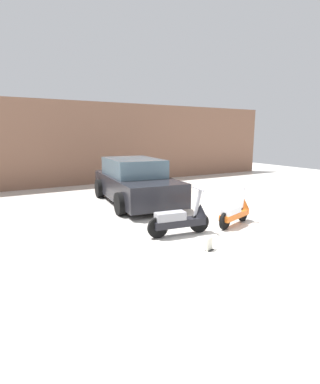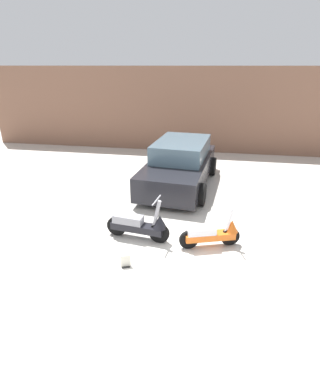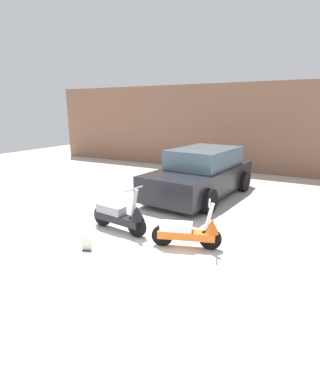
{
  "view_description": "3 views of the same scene",
  "coord_description": "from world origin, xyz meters",
  "px_view_note": "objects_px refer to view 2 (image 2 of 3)",
  "views": [
    {
      "loc": [
        -4.28,
        -4.44,
        2.26
      ],
      "look_at": [
        -0.21,
        2.71,
        0.66
      ],
      "focal_mm": 28.0,
      "sensor_mm": 36.0,
      "label": 1
    },
    {
      "loc": [
        0.84,
        -4.77,
        3.69
      ],
      "look_at": [
        -0.39,
        2.19,
        0.68
      ],
      "focal_mm": 28.0,
      "sensor_mm": 36.0,
      "label": 2
    },
    {
      "loc": [
        3.03,
        -3.99,
        2.59
      ],
      "look_at": [
        -0.32,
        2.18,
        0.65
      ],
      "focal_mm": 28.0,
      "sensor_mm": 36.0,
      "label": 3
    }
  ],
  "objects_px": {
    "scooter_front_left": "(140,225)",
    "placard_near_left_scooter": "(126,262)",
    "scooter_front_right": "(213,233)",
    "car_rear_left": "(180,165)"
  },
  "relations": [
    {
      "from": "scooter_front_left",
      "to": "scooter_front_right",
      "type": "relative_size",
      "value": 1.15
    },
    {
      "from": "scooter_front_right",
      "to": "placard_near_left_scooter",
      "type": "bearing_deg",
      "value": -166.42
    },
    {
      "from": "placard_near_left_scooter",
      "to": "scooter_front_right",
      "type": "bearing_deg",
      "value": 31.86
    },
    {
      "from": "car_rear_left",
      "to": "placard_near_left_scooter",
      "type": "distance_m",
      "value": 4.67
    },
    {
      "from": "scooter_front_left",
      "to": "car_rear_left",
      "type": "relative_size",
      "value": 0.34
    },
    {
      "from": "scooter_front_left",
      "to": "placard_near_left_scooter",
      "type": "relative_size",
      "value": 5.77
    },
    {
      "from": "scooter_front_left",
      "to": "placard_near_left_scooter",
      "type": "bearing_deg",
      "value": -84.6
    },
    {
      "from": "placard_near_left_scooter",
      "to": "scooter_front_left",
      "type": "bearing_deg",
      "value": 87.65
    },
    {
      "from": "scooter_front_right",
      "to": "car_rear_left",
      "type": "relative_size",
      "value": 0.29
    },
    {
      "from": "scooter_front_right",
      "to": "placard_near_left_scooter",
      "type": "xyz_separation_m",
      "value": [
        -1.66,
        -1.03,
        -0.22
      ]
    }
  ]
}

